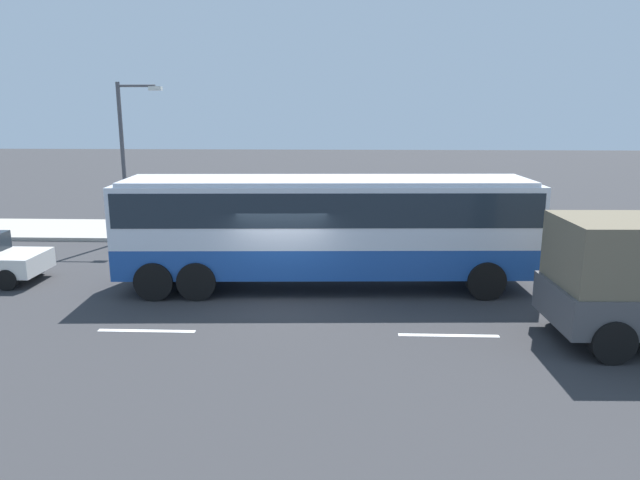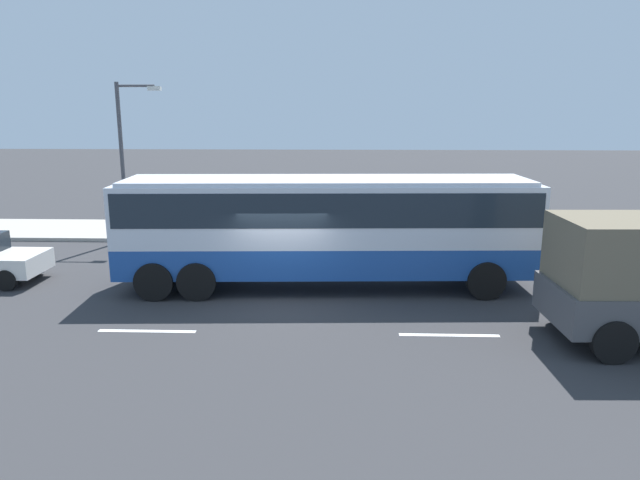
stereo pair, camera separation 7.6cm
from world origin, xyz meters
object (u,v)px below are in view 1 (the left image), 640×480
object	(u,v)px
coach_bus	(327,221)
car_silver_hatch	(638,241)
street_lamp	(127,148)
pedestrian_near_curb	(321,205)

from	to	relation	value
coach_bus	car_silver_hatch	size ratio (longest dim) A/B	2.82
car_silver_hatch	street_lamp	bearing A→B (deg)	172.32
street_lamp	coach_bus	bearing A→B (deg)	-37.18
street_lamp	pedestrian_near_curb	bearing A→B (deg)	14.32
coach_bus	street_lamp	xyz separation A→B (m)	(-8.12, 6.16, 1.67)
coach_bus	street_lamp	distance (m)	10.33
pedestrian_near_curb	street_lamp	distance (m)	8.29
coach_bus	pedestrian_near_curb	world-z (taller)	coach_bus
car_silver_hatch	pedestrian_near_curb	bearing A→B (deg)	157.94
coach_bus	car_silver_hatch	distance (m)	11.40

